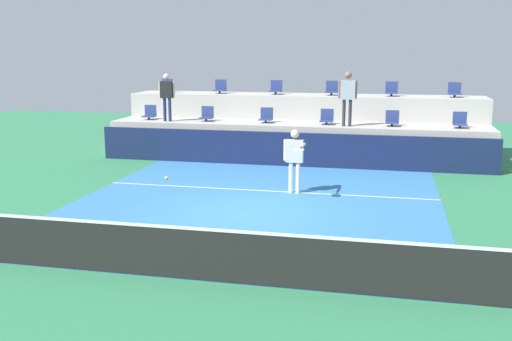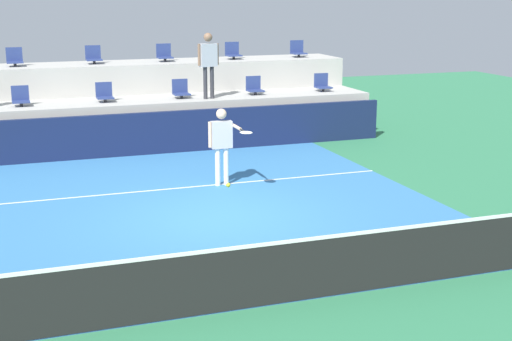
% 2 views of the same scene
% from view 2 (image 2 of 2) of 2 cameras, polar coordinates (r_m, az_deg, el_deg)
% --- Properties ---
extents(ground_plane, '(40.00, 40.00, 0.00)m').
position_cam_2_polar(ground_plane, '(14.04, -2.75, -3.72)').
color(ground_plane, '#2D754C').
extents(court_inner_paint, '(9.00, 10.00, 0.01)m').
position_cam_2_polar(court_inner_paint, '(14.96, -3.87, -2.62)').
color(court_inner_paint, teal).
rests_on(court_inner_paint, ground_plane).
extents(court_service_line, '(9.00, 0.06, 0.00)m').
position_cam_2_polar(court_service_line, '(16.26, -5.21, -1.28)').
color(court_service_line, white).
rests_on(court_service_line, ground_plane).
extents(tennis_net, '(10.48, 0.08, 1.07)m').
position_cam_2_polar(tennis_net, '(10.32, 3.75, -7.38)').
color(tennis_net, black).
rests_on(tennis_net, ground_plane).
extents(sponsor_backboard, '(13.00, 0.16, 1.10)m').
position_cam_2_polar(sponsor_backboard, '(19.56, -7.90, 2.85)').
color(sponsor_backboard, '#141E42').
rests_on(sponsor_backboard, ground_plane).
extents(seating_tier_lower, '(13.00, 1.80, 1.25)m').
position_cam_2_polar(seating_tier_lower, '(20.80, -8.64, 3.69)').
color(seating_tier_lower, '#ADAAA3').
rests_on(seating_tier_lower, ground_plane).
extents(seating_tier_upper, '(13.00, 1.80, 2.10)m').
position_cam_2_polar(seating_tier_upper, '(22.48, -9.58, 5.50)').
color(seating_tier_upper, '#ADAAA3').
rests_on(seating_tier_upper, ground_plane).
extents(stadium_chair_lower_left, '(0.44, 0.40, 0.52)m').
position_cam_2_polar(stadium_chair_lower_left, '(20.26, -17.58, 5.34)').
color(stadium_chair_lower_left, '#2D2D33').
rests_on(stadium_chair_lower_left, seating_tier_lower).
extents(stadium_chair_lower_mid_left, '(0.44, 0.40, 0.52)m').
position_cam_2_polar(stadium_chair_lower_mid_left, '(20.44, -11.52, 5.77)').
color(stadium_chair_lower_mid_left, '#2D2D33').
rests_on(stadium_chair_lower_mid_left, seating_tier_lower).
extents(stadium_chair_lower_mid_right, '(0.44, 0.40, 0.52)m').
position_cam_2_polar(stadium_chair_lower_mid_right, '(20.83, -5.79, 6.13)').
color(stadium_chair_lower_mid_right, '#2D2D33').
rests_on(stadium_chair_lower_mid_right, seating_tier_lower).
extents(stadium_chair_lower_right, '(0.44, 0.40, 0.52)m').
position_cam_2_polar(stadium_chair_lower_right, '(21.45, -0.13, 6.42)').
color(stadium_chair_lower_right, '#2D2D33').
rests_on(stadium_chair_lower_right, seating_tier_lower).
extents(stadium_chair_lower_far_right, '(0.44, 0.40, 0.52)m').
position_cam_2_polar(stadium_chair_lower_far_right, '(22.25, 5.10, 6.63)').
color(stadium_chair_lower_far_right, '#2D2D33').
rests_on(stadium_chair_lower_far_right, seating_tier_lower).
extents(stadium_chair_upper_left, '(0.44, 0.40, 0.52)m').
position_cam_2_polar(stadium_chair_upper_left, '(21.95, -18.00, 8.15)').
color(stadium_chair_upper_left, '#2D2D33').
rests_on(stadium_chair_upper_left, seating_tier_upper).
extents(stadium_chair_upper_mid_left, '(0.44, 0.40, 0.52)m').
position_cam_2_polar(stadium_chair_upper_mid_left, '(22.12, -12.33, 8.54)').
color(stadium_chair_upper_mid_left, '#2D2D33').
rests_on(stadium_chair_upper_mid_left, seating_tier_upper).
extents(stadium_chair_upper_mid_right, '(0.44, 0.40, 0.52)m').
position_cam_2_polar(stadium_chair_upper_mid_right, '(22.48, -7.03, 8.83)').
color(stadium_chair_upper_mid_right, '#2D2D33').
rests_on(stadium_chair_upper_mid_right, seating_tier_upper).
extents(stadium_chair_upper_right, '(0.44, 0.40, 0.52)m').
position_cam_2_polar(stadium_chair_upper_right, '(23.04, -1.78, 9.05)').
color(stadium_chair_upper_right, '#2D2D33').
rests_on(stadium_chair_upper_right, seating_tier_upper).
extents(stadium_chair_upper_far_right, '(0.44, 0.40, 0.52)m').
position_cam_2_polar(stadium_chair_upper_far_right, '(23.78, 3.22, 9.18)').
color(stadium_chair_upper_far_right, '#2D2D33').
rests_on(stadium_chair_upper_far_right, seating_tier_upper).
extents(tennis_player, '(0.68, 1.19, 1.70)m').
position_cam_2_polar(tennis_player, '(16.14, -2.59, 2.42)').
color(tennis_player, white).
rests_on(tennis_player, ground_plane).
extents(spectator_in_white, '(0.62, 0.27, 1.79)m').
position_cam_2_polar(spectator_in_white, '(20.55, -3.67, 8.53)').
color(spectator_in_white, '#2D2D33').
rests_on(spectator_in_white, seating_tier_lower).
extents(tennis_ball, '(0.07, 0.07, 0.07)m').
position_cam_2_polar(tennis_ball, '(10.74, -2.15, -1.12)').
color(tennis_ball, '#CCE033').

